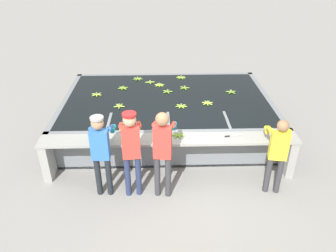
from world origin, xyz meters
name	(u,v)px	position (x,y,z in m)	size (l,w,h in m)	color
ground_plane	(170,181)	(0.00, 0.00, 0.00)	(80.00, 80.00, 0.00)	gray
wash_tank	(167,114)	(0.00, 2.14, 0.43)	(5.08, 3.40, 0.87)	gray
work_ledge	(169,149)	(0.00, 0.23, 0.63)	(5.08, 0.45, 0.87)	#9E9E99
worker_0	(101,148)	(-1.24, -0.30, 1.01)	(0.42, 0.72, 1.66)	#1E2328
worker_1	(131,146)	(-0.70, -0.33, 1.06)	(0.45, 0.74, 1.73)	navy
worker_2	(163,147)	(-0.14, -0.37, 1.06)	(0.47, 0.74, 1.75)	#38383D
worker_3	(278,150)	(1.95, -0.33, 0.92)	(0.48, 0.74, 1.56)	#38383D
banana_bunch_floating_0	(207,103)	(0.96, 1.78, 0.88)	(0.28, 0.28, 0.08)	#9EC642
banana_bunch_floating_1	(119,106)	(-1.12, 1.68, 0.88)	(0.28, 0.27, 0.08)	#9EC642
banana_bunch_floating_2	(123,88)	(-1.13, 2.76, 0.88)	(0.28, 0.28, 0.08)	#7FAD33
banana_bunch_floating_3	(97,94)	(-1.76, 2.36, 0.88)	(0.28, 0.28, 0.08)	#9EC642
banana_bunch_floating_4	(138,79)	(-0.78, 3.41, 0.88)	(0.28, 0.28, 0.08)	#75A333
banana_bunch_floating_5	(159,85)	(-0.18, 2.93, 0.88)	(0.28, 0.27, 0.08)	#9EC642
banana_bunch_floating_6	(128,124)	(-0.85, 0.81, 0.88)	(0.26, 0.28, 0.08)	#75A333
banana_bunch_floating_7	(150,82)	(-0.43, 3.15, 0.88)	(0.28, 0.28, 0.08)	#9EC642
banana_bunch_floating_8	(181,106)	(0.32, 1.64, 0.88)	(0.28, 0.28, 0.08)	#8CB738
banana_bunch_floating_9	(181,77)	(0.44, 3.47, 0.88)	(0.28, 0.28, 0.08)	#8CB738
banana_bunch_floating_10	(167,91)	(0.02, 2.49, 0.88)	(0.26, 0.28, 0.08)	#75A333
banana_bunch_floating_11	(231,92)	(1.64, 2.42, 0.88)	(0.28, 0.27, 0.08)	#75A333
banana_bunch_floating_12	(184,88)	(0.48, 2.72, 0.88)	(0.27, 0.28, 0.08)	#75A333
banana_bunch_ledge_0	(178,135)	(0.17, 0.31, 0.89)	(0.28, 0.27, 0.08)	#7FAD33
banana_bunch_ledge_1	(278,137)	(2.13, 0.19, 0.89)	(0.27, 0.28, 0.08)	#9EC642
knife_0	(231,136)	(1.21, 0.27, 0.88)	(0.35, 0.09, 0.02)	silver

